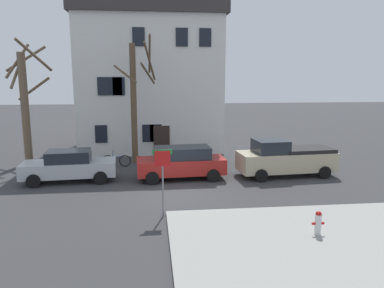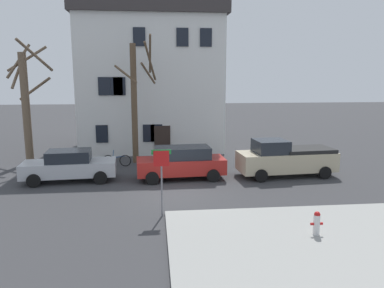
# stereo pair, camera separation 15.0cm
# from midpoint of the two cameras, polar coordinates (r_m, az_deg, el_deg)

# --- Properties ---
(ground_plane) EXTENTS (120.00, 120.00, 0.00)m
(ground_plane) POSITION_cam_midpoint_polar(r_m,az_deg,el_deg) (17.56, -2.77, -7.62)
(ground_plane) COLOR #38383A
(sidewalk_slab) EXTENTS (11.60, 6.18, 0.12)m
(sidewalk_slab) POSITION_cam_midpoint_polar(r_m,az_deg,el_deg) (13.68, 22.01, -13.45)
(sidewalk_slab) COLOR #999993
(sidewalk_slab) RESTS_ON ground_plane
(building_main) EXTENTS (10.67, 8.50, 11.81)m
(building_main) POSITION_cam_midpoint_polar(r_m,az_deg,el_deg) (29.26, -6.59, 11.42)
(building_main) COLOR white
(building_main) RESTS_ON ground_plane
(tree_bare_near) EXTENTS (3.11, 3.18, 7.57)m
(tree_bare_near) POSITION_cam_midpoint_polar(r_m,az_deg,el_deg) (25.20, -24.51, 6.01)
(tree_bare_near) COLOR brown
(tree_bare_near) RESTS_ON ground_plane
(tree_bare_mid) EXTENTS (2.55, 2.53, 7.90)m
(tree_bare_mid) POSITION_cam_midpoint_polar(r_m,az_deg,el_deg) (23.42, -8.94, 6.92)
(tree_bare_mid) COLOR brown
(tree_bare_mid) RESTS_ON ground_plane
(car_silver_sedan) EXTENTS (4.86, 2.26, 1.65)m
(car_silver_sedan) POSITION_cam_midpoint_polar(r_m,az_deg,el_deg) (20.36, -18.62, -3.22)
(car_silver_sedan) COLOR #B7BABF
(car_silver_sedan) RESTS_ON ground_plane
(car_red_wagon) EXTENTS (4.75, 2.17, 1.75)m
(car_red_wagon) POSITION_cam_midpoint_polar(r_m,az_deg,el_deg) (19.74, -1.87, -2.85)
(car_red_wagon) COLOR #AD231E
(car_red_wagon) RESTS_ON ground_plane
(pickup_truck_beige) EXTENTS (5.42, 2.43, 2.04)m
(pickup_truck_beige) POSITION_cam_midpoint_polar(r_m,az_deg,el_deg) (20.98, 14.02, -2.15)
(pickup_truck_beige) COLOR #C6B793
(pickup_truck_beige) RESTS_ON ground_plane
(fire_hydrant) EXTENTS (0.42, 0.22, 0.82)m
(fire_hydrant) POSITION_cam_midpoint_polar(r_m,az_deg,el_deg) (13.47, 18.59, -11.38)
(fire_hydrant) COLOR silver
(fire_hydrant) RESTS_ON sidewalk_slab
(street_sign_pole) EXTENTS (0.76, 0.07, 2.67)m
(street_sign_pole) POSITION_cam_midpoint_polar(r_m,az_deg,el_deg) (14.26, -4.86, -4.04)
(street_sign_pole) COLOR slate
(street_sign_pole) RESTS_ON ground_plane
(bicycle_leaning) EXTENTS (1.75, 0.21, 1.03)m
(bicycle_leaning) POSITION_cam_midpoint_polar(r_m,az_deg,el_deg) (23.05, -11.79, -2.52)
(bicycle_leaning) COLOR black
(bicycle_leaning) RESTS_ON ground_plane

